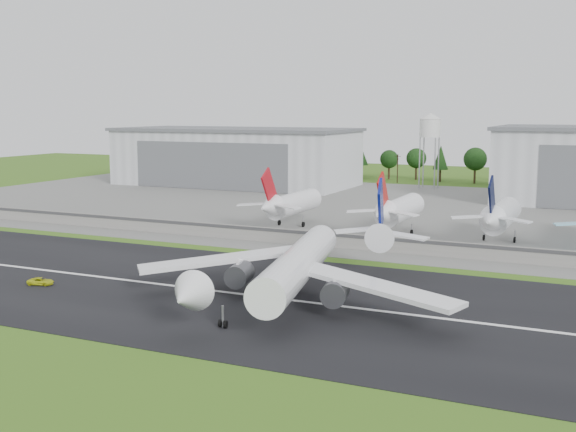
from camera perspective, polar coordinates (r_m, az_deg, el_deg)
The scene contains 14 objects.
ground at distance 117.26m, azimuth -8.94°, elevation -6.94°, with size 600.00×600.00×0.00m, color #335814.
runway at distance 125.39m, azimuth -6.39°, elevation -5.85°, with size 320.00×60.00×0.10m, color black.
runway_centerline at distance 125.37m, azimuth -6.40°, elevation -5.82°, with size 220.00×1.00×0.02m, color white.
apron at distance 225.02m, azimuth 8.27°, elevation 0.49°, with size 320.00×150.00×0.10m, color slate.
blast_fence at distance 164.22m, azimuth 1.75°, elevation -1.75°, with size 240.00×0.61×3.50m.
hangar_west at distance 296.32m, azimuth -4.14°, elevation 4.72°, with size 97.00×44.00×23.20m.
water_tower at distance 287.02m, azimuth 11.16°, elevation 7.04°, with size 8.40×8.40×29.40m.
utility_poles at distance 302.03m, azimuth 12.63°, elevation 2.39°, with size 230.00×3.00×12.00m, color black, non-canonical shape.
treeline at distance 316.64m, azimuth 13.21°, elevation 2.64°, with size 320.00×16.00×22.00m, color black, non-canonical shape.
main_airliner at distance 116.14m, azimuth 0.68°, elevation -4.49°, with size 55.92×58.82×18.17m.
ground_vehicle at distance 135.28m, azimuth -18.96°, elevation -4.90°, with size 2.12×4.59×1.28m, color #BFC717.
parked_jet_red_a at distance 189.16m, azimuth 0.07°, elevation 0.96°, with size 7.36×31.29×16.72m.
parked_jet_red_b at distance 179.01m, azimuth 8.58°, elevation 0.46°, with size 7.36×31.29×16.79m.
parked_jet_navy at distance 173.85m, azimuth 16.34°, elevation -0.00°, with size 7.36×31.29×16.88m.
Camera 1 is at (63.36, -93.69, 30.97)m, focal length 45.00 mm.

